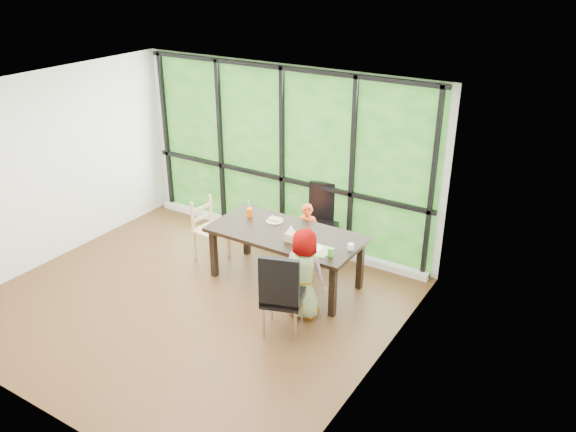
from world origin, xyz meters
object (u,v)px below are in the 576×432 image
at_px(dining_table, 286,257).
at_px(chair_window_leather, 322,222).
at_px(child_older, 304,273).
at_px(white_mug, 351,247).
at_px(plate_near, 312,248).
at_px(orange_cup, 250,212).
at_px(chair_end_beech, 211,230).
at_px(tissue_box, 291,237).
at_px(plate_far, 275,221).
at_px(green_cup, 330,252).
at_px(child_toddler, 307,235).
at_px(chair_interior_leather, 283,292).

xyz_separation_m(dining_table, chair_window_leather, (0.04, 0.93, 0.17)).
distance_m(child_older, white_mug, 0.69).
height_order(plate_near, orange_cup, orange_cup).
bearing_deg(chair_end_beech, white_mug, -83.24).
bearing_deg(tissue_box, chair_end_beech, 173.13).
height_order(dining_table, child_older, child_older).
height_order(chair_window_leather, chair_end_beech, chair_window_leather).
xyz_separation_m(plate_near, tissue_box, (-0.34, 0.04, 0.05)).
bearing_deg(tissue_box, plate_far, 142.54).
xyz_separation_m(chair_window_leather, green_cup, (0.77, -1.20, 0.26)).
xyz_separation_m(child_toddler, plate_far, (-0.31, -0.37, 0.29)).
xyz_separation_m(chair_end_beech, tissue_box, (1.47, -0.18, 0.36)).
bearing_deg(dining_table, orange_cup, 166.87).
height_order(chair_interior_leather, plate_near, chair_interior_leather).
relative_size(chair_end_beech, plate_far, 3.91).
bearing_deg(dining_table, green_cup, -18.25).
distance_m(chair_window_leather, tissue_box, 1.14).
height_order(child_toddler, white_mug, child_toddler).
bearing_deg(chair_window_leather, chair_end_beech, -164.32).
bearing_deg(plate_near, child_toddler, 123.68).
xyz_separation_m(chair_interior_leather, green_cup, (0.23, 0.71, 0.26)).
relative_size(child_toddler, tissue_box, 7.12).
relative_size(chair_end_beech, white_mug, 11.51).
bearing_deg(child_toddler, tissue_box, -93.27).
bearing_deg(orange_cup, chair_window_leather, 46.19).
distance_m(chair_window_leather, child_toddler, 0.36).
bearing_deg(tissue_box, child_toddler, 104.09).
relative_size(child_toddler, child_older, 0.80).
height_order(chair_interior_leather, child_toddler, chair_interior_leather).
xyz_separation_m(chair_end_beech, orange_cup, (0.59, 0.16, 0.36)).
bearing_deg(chair_end_beech, green_cup, -91.02).
relative_size(chair_end_beech, green_cup, 8.26).
bearing_deg(chair_end_beech, plate_near, -90.30).
xyz_separation_m(chair_end_beech, plate_far, (0.97, 0.21, 0.31)).
distance_m(child_older, tissue_box, 0.60).
xyz_separation_m(dining_table, child_older, (0.60, -0.54, 0.21)).
bearing_deg(green_cup, tissue_box, 171.22).
bearing_deg(child_toddler, white_mug, -48.20).
relative_size(child_toddler, plate_near, 3.77).
height_order(dining_table, green_cup, green_cup).
relative_size(plate_near, orange_cup, 2.04).
bearing_deg(plate_near, plate_far, 153.41).
height_order(chair_window_leather, chair_interior_leather, same).
height_order(plate_far, white_mug, white_mug).
xyz_separation_m(child_toddler, plate_near, (0.53, -0.79, 0.29)).
bearing_deg(chair_window_leather, orange_cup, -153.00).
height_order(plate_near, tissue_box, tissue_box).
distance_m(chair_end_beech, tissue_box, 1.52).
xyz_separation_m(child_toddler, green_cup, (0.81, -0.85, 0.34)).
distance_m(chair_window_leather, plate_far, 0.83).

